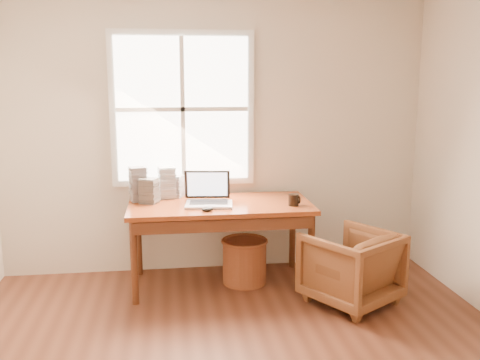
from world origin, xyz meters
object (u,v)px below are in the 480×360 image
(armchair, at_px, (351,267))
(laptop, at_px, (209,191))
(desk, at_px, (220,205))
(coffee_mug, at_px, (294,200))
(cd_stack_a, at_px, (167,183))
(wicker_stool, at_px, (245,262))

(armchair, height_order, laptop, laptop)
(laptop, bearing_deg, desk, 45.59)
(armchair, bearing_deg, coffee_mug, -74.94)
(cd_stack_a, bearing_deg, laptop, -43.32)
(desk, relative_size, wicker_stool, 4.07)
(desk, distance_m, wicker_stool, 0.58)
(laptop, bearing_deg, wicker_stool, 21.27)
(armchair, distance_m, coffee_mug, 0.74)
(desk, bearing_deg, cd_stack_a, 151.48)
(wicker_stool, xyz_separation_m, laptop, (-0.32, -0.08, 0.69))
(armchair, bearing_deg, cd_stack_a, -60.52)
(armchair, relative_size, wicker_stool, 1.71)
(coffee_mug, xyz_separation_m, cd_stack_a, (-1.08, 0.42, 0.09))
(coffee_mug, height_order, cd_stack_a, cd_stack_a)
(wicker_stool, bearing_deg, armchair, -34.19)
(armchair, relative_size, laptop, 1.80)
(cd_stack_a, bearing_deg, desk, -28.52)
(desk, height_order, wicker_stool, desk)
(desk, height_order, coffee_mug, coffee_mug)
(cd_stack_a, bearing_deg, coffee_mug, -21.47)
(desk, xyz_separation_m, coffee_mug, (0.62, -0.17, 0.07))
(desk, xyz_separation_m, cd_stack_a, (-0.46, 0.25, 0.16))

